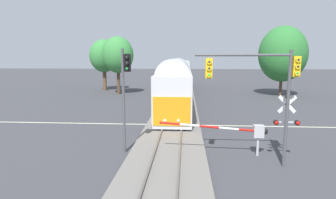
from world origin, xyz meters
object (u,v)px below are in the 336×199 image
object	(u,v)px
crossing_gate_near	(245,131)
crossing_signal_mast	(286,120)
traffic_signal_near_right	(262,79)
traffic_signal_median	(125,84)
pine_left_background	(104,56)
maple_right_background	(283,54)
commuter_train	(179,77)
oak_behind_train	(118,55)

from	to	relation	value
crossing_gate_near	crossing_signal_mast	distance (m)	2.24
traffic_signal_near_right	traffic_signal_median	world-z (taller)	traffic_signal_median
crossing_gate_near	pine_left_background	xyz separation A→B (m)	(-17.22, 29.88, 4.34)
traffic_signal_median	maple_right_background	bearing A→B (deg)	55.48
traffic_signal_near_right	traffic_signal_median	bearing A→B (deg)	167.68
commuter_train	maple_right_background	world-z (taller)	maple_right_background
traffic_signal_near_right	maple_right_background	size ratio (longest dim) A/B	0.59
commuter_train	traffic_signal_near_right	distance (m)	25.00
oak_behind_train	maple_right_background	xyz separation A→B (m)	(24.13, -0.15, 0.12)
commuter_train	crossing_signal_mast	bearing A→B (deg)	-74.89
crossing_gate_near	crossing_signal_mast	bearing A→B (deg)	-19.61
crossing_gate_near	traffic_signal_median	xyz separation A→B (m)	(-6.88, 0.06, 2.62)
crossing_gate_near	maple_right_background	size ratio (longest dim) A/B	0.62
crossing_gate_near	traffic_signal_median	world-z (taller)	traffic_signal_median
traffic_signal_median	oak_behind_train	bearing A→B (deg)	105.06
traffic_signal_near_right	oak_behind_train	bearing A→B (deg)	117.58
commuter_train	crossing_gate_near	bearing A→B (deg)	-79.08
crossing_signal_mast	maple_right_background	xyz separation A→B (m)	(8.48, 25.93, 3.78)
traffic_signal_median	oak_behind_train	world-z (taller)	oak_behind_train
commuter_train	oak_behind_train	bearing A→B (deg)	165.29
commuter_train	traffic_signal_median	size ratio (longest dim) A/B	6.69
traffic_signal_median	maple_right_background	size ratio (longest dim) A/B	0.61
pine_left_background	maple_right_background	xyz separation A→B (m)	(27.66, -4.65, 0.26)
crossing_signal_mast	oak_behind_train	size ratio (longest dim) A/B	0.43
commuter_train	traffic_signal_near_right	world-z (taller)	traffic_signal_near_right
commuter_train	traffic_signal_median	distance (m)	23.06
crossing_signal_mast	maple_right_background	distance (m)	27.54
crossing_signal_mast	traffic_signal_near_right	distance (m)	2.87
crossing_gate_near	pine_left_background	distance (m)	34.76
crossing_gate_near	traffic_signal_near_right	xyz separation A→B (m)	(0.36, -1.52, 3.07)
commuter_train	maple_right_background	xyz separation A→B (m)	(14.86, 2.28, 3.26)
crossing_signal_mast	traffic_signal_near_right	bearing A→B (deg)	-152.73
crossing_gate_near	crossing_signal_mast	size ratio (longest dim) A/B	1.66
commuter_train	pine_left_background	size ratio (longest dim) A/B	4.75
oak_behind_train	pine_left_background	world-z (taller)	oak_behind_train
traffic_signal_median	oak_behind_train	distance (m)	26.30
commuter_train	pine_left_background	xyz separation A→B (m)	(-12.79, 6.93, 2.99)
commuter_train	traffic_signal_median	bearing A→B (deg)	-96.11
crossing_gate_near	oak_behind_train	size ratio (longest dim) A/B	0.71
commuter_train	pine_left_background	bearing A→B (deg)	151.56
traffic_signal_median	crossing_signal_mast	bearing A→B (deg)	-4.89
commuter_train	traffic_signal_median	xyz separation A→B (m)	(-2.45, -22.90, 1.27)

